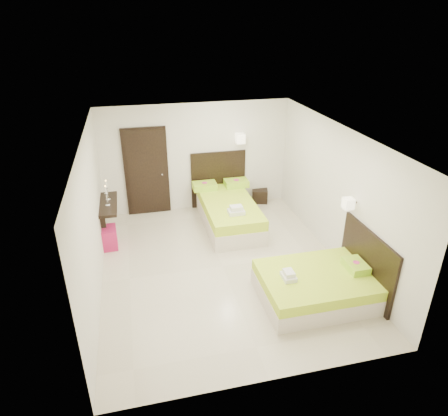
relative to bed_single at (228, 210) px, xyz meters
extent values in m
plane|color=beige|center=(-0.53, -1.72, -0.34)|extent=(5.50, 5.50, 0.00)
cube|color=beige|center=(0.00, -0.10, -0.16)|extent=(1.13, 2.26, 0.36)
cube|color=#A7D221|center=(0.00, -0.10, 0.13)|extent=(1.12, 2.24, 0.23)
cube|color=black|center=(0.00, 1.00, 0.36)|extent=(1.36, 0.05, 1.41)
cube|color=#A8DD28|center=(-0.40, 0.75, 0.32)|extent=(0.57, 0.38, 0.16)
cylinder|color=#E43584|center=(-0.40, 0.75, 0.41)|extent=(0.14, 0.14, 0.00)
cube|color=#A8DD28|center=(0.39, 0.75, 0.32)|extent=(0.57, 0.38, 0.16)
cylinder|color=#E43584|center=(0.39, 0.75, 0.41)|extent=(0.14, 0.14, 0.00)
cube|color=silver|center=(0.00, -0.72, 0.29)|extent=(0.34, 0.25, 0.09)
cube|color=silver|center=(0.00, -0.72, 0.38)|extent=(0.25, 0.19, 0.09)
cube|color=#EDE3C3|center=(0.50, 0.85, 1.41)|extent=(0.20, 0.20, 0.23)
cylinder|color=#2D2116|center=(0.50, 0.93, 1.41)|extent=(0.03, 0.16, 0.03)
cube|color=beige|center=(0.79, -3.01, -0.19)|extent=(1.86, 1.40, 0.30)
cube|color=#A7D221|center=(0.79, -3.01, 0.05)|extent=(1.84, 1.38, 0.19)
cube|color=black|center=(1.69, -3.01, 0.24)|extent=(0.05, 1.58, 1.16)
cube|color=#A8DD28|center=(1.48, -3.01, 0.21)|extent=(0.32, 0.47, 0.13)
cylinder|color=#E43584|center=(1.48, -3.01, 0.27)|extent=(0.11, 0.11, 0.00)
cube|color=silver|center=(0.27, -3.01, 0.18)|extent=(0.20, 0.28, 0.07)
cube|color=silver|center=(0.27, -3.01, 0.25)|extent=(0.15, 0.21, 0.07)
cube|color=#EDE3C3|center=(1.54, -2.43, 1.10)|extent=(0.17, 0.17, 0.19)
cylinder|color=#2D2116|center=(1.62, -2.43, 1.10)|extent=(0.16, 0.03, 0.03)
cube|color=black|center=(1.08, 0.95, -0.17)|extent=(0.47, 0.44, 0.34)
cube|color=#AA164C|center=(-2.72, -0.47, -0.12)|extent=(0.46, 0.46, 0.44)
cube|color=black|center=(-1.73, 0.99, 0.71)|extent=(1.02, 0.06, 2.14)
cube|color=black|center=(-1.73, 0.96, 0.71)|extent=(0.88, 0.04, 2.06)
cylinder|color=silver|center=(-1.38, 0.92, 0.66)|extent=(0.03, 0.10, 0.03)
cube|color=black|center=(-2.61, -0.12, 0.48)|extent=(0.35, 1.20, 0.06)
cube|color=black|center=(-2.72, -0.57, 0.33)|extent=(0.10, 0.04, 0.30)
cube|color=black|center=(-2.72, 0.33, 0.33)|extent=(0.10, 0.04, 0.30)
cylinder|color=silver|center=(-2.61, -0.27, 0.52)|extent=(0.10, 0.10, 0.02)
cylinder|color=silver|center=(-2.61, -0.27, 0.64)|extent=(0.02, 0.02, 0.22)
cone|color=silver|center=(-2.61, -0.27, 0.77)|extent=(0.07, 0.07, 0.04)
cylinder|color=white|center=(-2.61, -0.27, 0.86)|extent=(0.02, 0.02, 0.15)
sphere|color=#FFB23F|center=(-2.61, -0.27, 0.95)|extent=(0.02, 0.02, 0.02)
cylinder|color=silver|center=(-2.61, 0.03, 0.52)|extent=(0.10, 0.10, 0.02)
cylinder|color=silver|center=(-2.61, 0.03, 0.64)|extent=(0.02, 0.02, 0.22)
cone|color=silver|center=(-2.61, 0.03, 0.77)|extent=(0.07, 0.07, 0.04)
cylinder|color=white|center=(-2.61, 0.03, 0.86)|extent=(0.02, 0.02, 0.15)
sphere|color=#FFB23F|center=(-2.61, 0.03, 0.95)|extent=(0.02, 0.02, 0.02)
camera|label=1|loc=(-2.00, -8.00, 4.03)|focal=32.00mm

